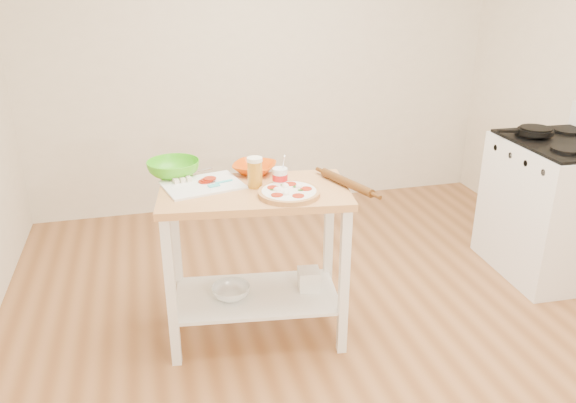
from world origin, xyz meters
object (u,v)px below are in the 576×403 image
at_px(gas_stove, 555,207).
at_px(beer_pint, 255,172).
at_px(knife, 185,174).
at_px(orange_bowl, 255,168).
at_px(yogurt_tub, 280,177).
at_px(skillet, 534,131).
at_px(green_bowl, 173,169).
at_px(prep_island, 255,234).
at_px(shelf_glass_bowl, 231,292).
at_px(pizza, 289,192).
at_px(cutting_board, 202,184).
at_px(shelf_bin, 309,279).
at_px(spatula, 219,183).
at_px(rolling_pin, 347,183).

height_order(gas_stove, beer_pint, gas_stove).
relative_size(knife, orange_bowl, 1.08).
xyz_separation_m(gas_stove, yogurt_tub, (-1.98, -0.22, 0.48)).
bearing_deg(skillet, knife, -161.67).
xyz_separation_m(skillet, beer_pint, (-1.97, -0.37, 0.01)).
height_order(green_bowl, beer_pint, beer_pint).
xyz_separation_m(prep_island, shelf_glass_bowl, (-0.15, 0.01, -0.34)).
xyz_separation_m(pizza, cutting_board, (-0.42, 0.25, -0.01)).
xyz_separation_m(prep_island, knife, (-0.34, 0.28, 0.28)).
height_order(prep_island, orange_bowl, orange_bowl).
bearing_deg(orange_bowl, yogurt_tub, -68.51).
bearing_deg(prep_island, skillet, 11.41).
distance_m(gas_stove, green_bowl, 2.57).
bearing_deg(shelf_glass_bowl, yogurt_tub, 2.65).
bearing_deg(shelf_bin, skillet, 13.84).
xyz_separation_m(gas_stove, cutting_board, (-2.39, -0.12, 0.43)).
xyz_separation_m(skillet, shelf_bin, (-1.68, -0.41, -0.65)).
bearing_deg(prep_island, beer_pint, 69.37).
height_order(prep_island, shelf_bin, prep_island).
height_order(gas_stove, yogurt_tub, gas_stove).
bearing_deg(shelf_glass_bowl, pizza, -24.01).
bearing_deg(skillet, green_bowl, -162.38).
bearing_deg(beer_pint, pizza, -47.97).
xyz_separation_m(skillet, cutting_board, (-2.25, -0.28, -0.07)).
distance_m(spatula, yogurt_tub, 0.33).
bearing_deg(yogurt_tub, spatula, 167.18).
xyz_separation_m(skillet, yogurt_tub, (-1.84, -0.38, -0.03)).
distance_m(prep_island, green_bowl, 0.59).
height_order(cutting_board, beer_pint, beer_pint).
bearing_deg(green_bowl, skillet, 2.18).
relative_size(skillet, orange_bowl, 1.52).
xyz_separation_m(green_bowl, shelf_bin, (0.70, -0.32, -0.62)).
distance_m(knife, shelf_glass_bowl, 0.71).
bearing_deg(yogurt_tub, cutting_board, 165.91).
bearing_deg(orange_bowl, green_bowl, 172.97).
xyz_separation_m(spatula, rolling_pin, (0.65, -0.18, 0.01)).
xyz_separation_m(gas_stove, pizza, (-1.97, -0.37, 0.44)).
relative_size(prep_island, pizza, 3.31).
height_order(prep_island, pizza, pizza).
bearing_deg(gas_stove, pizza, -167.01).
xyz_separation_m(cutting_board, yogurt_tub, (0.41, -0.10, 0.04)).
bearing_deg(cutting_board, skillet, -6.20).
bearing_deg(orange_bowl, spatula, -144.09).
relative_size(skillet, shelf_glass_bowl, 1.64).
bearing_deg(shelf_bin, prep_island, 177.53).
height_order(spatula, shelf_bin, spatula).
bearing_deg(prep_island, shelf_glass_bowl, 177.24).
bearing_deg(prep_island, knife, 139.77).
bearing_deg(cutting_board, rolling_pin, -29.01).
bearing_deg(pizza, cutting_board, 149.06).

